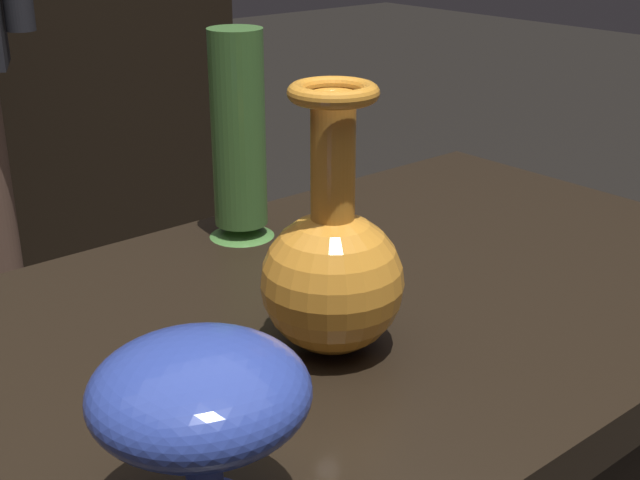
% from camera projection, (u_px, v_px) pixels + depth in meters
% --- Properties ---
extents(vase_centerpiece, '(0.14, 0.14, 0.26)m').
position_uv_depth(vase_centerpiece, '(332.00, 267.00, 0.83)').
color(vase_centerpiece, orange).
rests_on(vase_centerpiece, display_plinth).
extents(vase_tall_behind, '(0.08, 0.08, 0.27)m').
position_uv_depth(vase_tall_behind, '(239.00, 140.00, 1.09)').
color(vase_tall_behind, '#477A38').
rests_on(vase_tall_behind, display_plinth).
extents(vase_left_accent, '(0.15, 0.15, 0.14)m').
position_uv_depth(vase_left_accent, '(200.00, 398.00, 0.59)').
color(vase_left_accent, '#2D429E').
rests_on(vase_left_accent, display_plinth).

